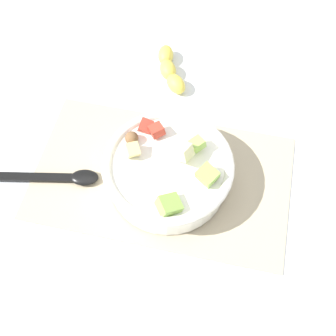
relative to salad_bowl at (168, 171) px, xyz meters
The scene contains 5 objects.
ground_plane 0.05m from the salad_bowl, 29.15° to the right, with size 2.40×2.40×0.00m, color silver.
placemat 0.05m from the salad_bowl, 29.15° to the right, with size 0.51×0.30×0.01m, color tan.
salad_bowl is the anchor object (origin of this frame).
serving_spoon 0.22m from the salad_bowl, 10.93° to the left, with size 0.24×0.07×0.01m.
banana_whole 0.29m from the salad_bowl, 78.45° to the right, with size 0.10×0.14×0.04m.
Camera 1 is at (-0.10, 0.42, 0.78)m, focal length 47.21 mm.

